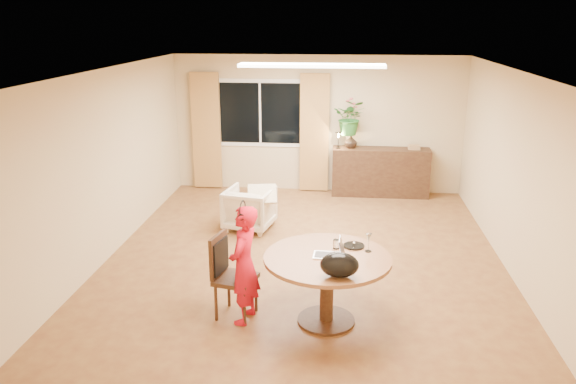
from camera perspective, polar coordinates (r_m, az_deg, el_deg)
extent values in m
plane|color=brown|center=(8.07, 1.68, -6.45)|extent=(6.50, 6.50, 0.00)
plane|color=white|center=(7.42, 1.86, 12.26)|extent=(6.50, 6.50, 0.00)
plane|color=tan|center=(10.81, 3.00, 6.88)|extent=(5.50, 0.00, 5.50)
plane|color=tan|center=(8.29, -17.57, 2.88)|extent=(0.00, 6.50, 6.50)
plane|color=tan|center=(7.95, 21.96, 1.82)|extent=(0.00, 6.50, 6.50)
cube|color=white|center=(10.87, -2.84, 8.01)|extent=(1.70, 0.02, 1.30)
cube|color=black|center=(10.86, -2.85, 8.00)|extent=(1.55, 0.01, 1.15)
cube|color=white|center=(10.86, -2.85, 8.00)|extent=(0.04, 0.01, 1.15)
cube|color=olive|center=(11.06, -8.29, 6.14)|extent=(0.55, 0.08, 2.25)
cube|color=olive|center=(10.75, 2.70, 5.98)|extent=(0.55, 0.08, 2.25)
cube|color=white|center=(8.62, 2.43, 12.72)|extent=(2.20, 0.35, 0.05)
cylinder|color=brown|center=(6.11, 4.03, -6.74)|extent=(1.39, 1.39, 0.04)
cylinder|color=black|center=(6.28, 3.95, -10.03)|extent=(0.15, 0.15, 0.75)
cylinder|color=black|center=(6.45, 3.89, -12.85)|extent=(0.64, 0.64, 0.03)
imported|color=#B50D25|center=(6.18, -4.49, -7.39)|extent=(0.54, 0.40, 1.35)
imported|color=beige|center=(8.99, -3.93, -1.67)|extent=(0.84, 0.86, 0.67)
cube|color=black|center=(10.78, 9.36, 2.02)|extent=(1.81, 0.44, 0.91)
imported|color=black|center=(10.62, 6.39, 5.12)|extent=(0.25, 0.25, 0.25)
imported|color=#2F6726|center=(10.53, 6.36, 7.54)|extent=(0.66, 0.59, 0.66)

